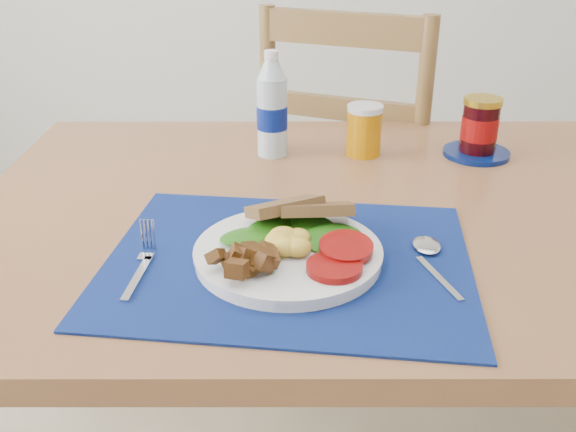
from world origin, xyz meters
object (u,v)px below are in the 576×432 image
(jam_on_saucer, at_px, (479,130))
(water_bottle, at_px, (272,110))
(juice_glass, at_px, (364,132))
(breakfast_plate, at_px, (284,250))
(chair_far, at_px, (353,153))

(jam_on_saucer, bearing_deg, water_bottle, 178.89)
(juice_glass, relative_size, jam_on_saucer, 0.73)
(breakfast_plate, distance_m, water_bottle, 0.45)
(chair_far, bearing_deg, water_bottle, 83.48)
(juice_glass, distance_m, jam_on_saucer, 0.23)
(chair_far, relative_size, juice_glass, 12.43)
(water_bottle, relative_size, jam_on_saucer, 1.59)
(chair_far, relative_size, jam_on_saucer, 9.09)
(juice_glass, xyz_separation_m, jam_on_saucer, (0.23, -0.01, 0.00))
(chair_far, height_order, breakfast_plate, chair_far)
(breakfast_plate, xyz_separation_m, water_bottle, (-0.03, 0.44, 0.07))
(water_bottle, height_order, jam_on_saucer, water_bottle)
(juice_glass, bearing_deg, water_bottle, 179.52)
(juice_glass, bearing_deg, chair_far, 86.55)
(water_bottle, bearing_deg, jam_on_saucer, -1.11)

